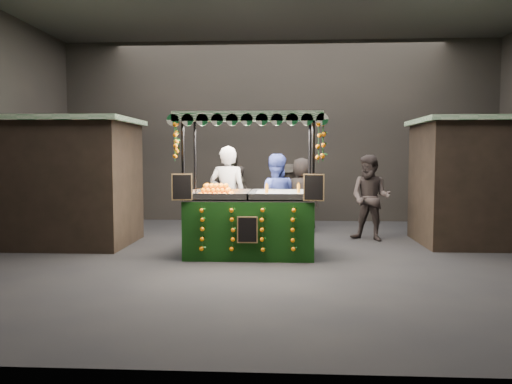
{
  "coord_description": "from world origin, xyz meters",
  "views": [
    {
      "loc": [
        0.17,
        -9.17,
        1.85
      ],
      "look_at": [
        -0.36,
        0.37,
        1.15
      ],
      "focal_mm": 35.46,
      "sensor_mm": 36.0,
      "label": 1
    }
  ],
  "objects": [
    {
      "name": "shopper_7",
      "position": [
        0.59,
        2.92,
        0.89
      ],
      "size": [
        0.94,
        0.68,
        1.79
      ],
      "rotation": [
        0.0,
        0.0,
        -3.01
      ],
      "color": "#2B2423",
      "rests_on": "ground"
    },
    {
      "name": "shopper_4",
      "position": [
        -4.4,
        3.85,
        0.83
      ],
      "size": [
        0.94,
        0.94,
        1.65
      ],
      "rotation": [
        0.0,
        0.0,
        3.91
      ],
      "color": "#292521",
      "rests_on": "ground"
    },
    {
      "name": "vendor_grey",
      "position": [
        -0.95,
        0.83,
        1.01
      ],
      "size": [
        0.78,
        0.54,
        2.03
      ],
      "rotation": [
        0.0,
        0.0,
        3.06
      ],
      "color": "gray",
      "rests_on": "ground"
    },
    {
      "name": "shopper_0",
      "position": [
        -1.05,
        1.8,
        0.77
      ],
      "size": [
        0.61,
        0.44,
        1.54
      ],
      "rotation": [
        0.0,
        0.0,
        -0.13
      ],
      "color": "black",
      "rests_on": "ground"
    },
    {
      "name": "neighbour_stall_left",
      "position": [
        -4.4,
        1.0,
        1.31
      ],
      "size": [
        3.0,
        2.2,
        2.6
      ],
      "color": "black",
      "rests_on": "ground"
    },
    {
      "name": "ground",
      "position": [
        0.0,
        0.0,
        0.0
      ],
      "size": [
        12.0,
        12.0,
        0.0
      ],
      "primitive_type": "plane",
      "color": "black",
      "rests_on": "ground"
    },
    {
      "name": "shopper_5",
      "position": [
        4.5,
        2.74,
        0.95
      ],
      "size": [
        1.57,
        1.71,
        1.9
      ],
      "rotation": [
        0.0,
        0.0,
        2.28
      ],
      "color": "black",
      "rests_on": "ground"
    },
    {
      "name": "juice_stall",
      "position": [
        -0.44,
        -0.0,
        0.8
      ],
      "size": [
        2.67,
        1.57,
        2.58
      ],
      "color": "black",
      "rests_on": "ground"
    },
    {
      "name": "shopper_1",
      "position": [
        2.03,
        1.8,
        0.93
      ],
      "size": [
        1.13,
        1.05,
        1.85
      ],
      "rotation": [
        0.0,
        0.0,
        -0.5
      ],
      "color": "#2C2423",
      "rests_on": "ground"
    },
    {
      "name": "shopper_2",
      "position": [
        -1.07,
        2.89,
        0.93
      ],
      "size": [
        1.15,
        1.03,
        1.87
      ],
      "rotation": [
        0.0,
        0.0,
        2.49
      ],
      "color": "#2C2823",
      "rests_on": "ground"
    },
    {
      "name": "vendor_blue",
      "position": [
        -0.01,
        1.04,
        0.94
      ],
      "size": [
        0.92,
        0.72,
        1.87
      ],
      "rotation": [
        0.0,
        0.0,
        3.16
      ],
      "color": "navy",
      "rests_on": "ground"
    },
    {
      "name": "neighbour_stall_right",
      "position": [
        4.4,
        1.5,
        1.31
      ],
      "size": [
        3.0,
        2.2,
        2.6
      ],
      "color": "black",
      "rests_on": "ground"
    },
    {
      "name": "shopper_6",
      "position": [
        -1.1,
        4.6,
        0.77
      ],
      "size": [
        0.44,
        0.61,
        1.55
      ],
      "rotation": [
        0.0,
        0.0,
        -1.7
      ],
      "color": "#2A2422",
      "rests_on": "ground"
    },
    {
      "name": "market_hall",
      "position": [
        0.0,
        0.0,
        3.38
      ],
      "size": [
        12.1,
        10.1,
        5.05
      ],
      "color": "black",
      "rests_on": "ground"
    },
    {
      "name": "shopper_3",
      "position": [
        0.3,
        4.19,
        0.81
      ],
      "size": [
        1.2,
        0.97,
        1.61
      ],
      "rotation": [
        0.0,
        0.0,
        0.42
      ],
      "color": "black",
      "rests_on": "ground"
    }
  ]
}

